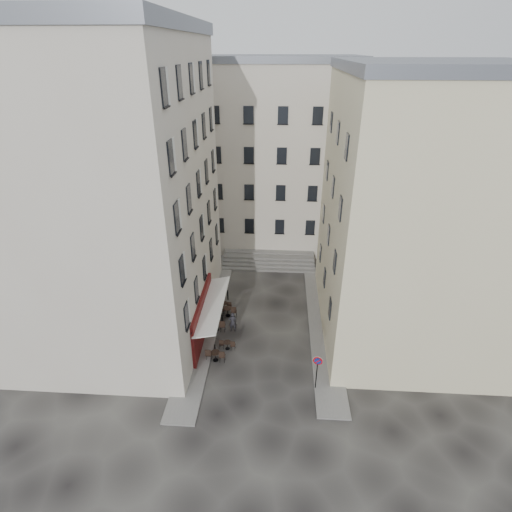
# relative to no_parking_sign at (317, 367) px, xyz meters

# --- Properties ---
(ground) EXTENTS (90.00, 90.00, 0.00)m
(ground) POSITION_rel_no_parking_sign_xyz_m (-3.56, 3.67, -1.86)
(ground) COLOR black
(ground) RESTS_ON ground
(sidewalk_left) EXTENTS (2.00, 22.00, 0.12)m
(sidewalk_left) POSITION_rel_no_parking_sign_xyz_m (-8.06, 7.67, -1.80)
(sidewalk_left) COLOR slate
(sidewalk_left) RESTS_ON ground
(sidewalk_right) EXTENTS (2.00, 18.00, 0.12)m
(sidewalk_right) POSITION_rel_no_parking_sign_xyz_m (0.94, 6.67, -1.80)
(sidewalk_right) COLOR slate
(sidewalk_right) RESTS_ON ground
(building_left) EXTENTS (12.20, 16.20, 20.60)m
(building_left) POSITION_rel_no_parking_sign_xyz_m (-14.06, 6.67, 8.44)
(building_left) COLOR beige
(building_left) RESTS_ON ground
(building_right) EXTENTS (12.20, 14.20, 18.60)m
(building_right) POSITION_rel_no_parking_sign_xyz_m (6.94, 7.17, 7.44)
(building_right) COLOR beige
(building_right) RESTS_ON ground
(building_back) EXTENTS (18.20, 10.20, 18.60)m
(building_back) POSITION_rel_no_parking_sign_xyz_m (-4.56, 22.67, 7.44)
(building_back) COLOR beige
(building_back) RESTS_ON ground
(cafe_storefront) EXTENTS (1.74, 7.30, 3.50)m
(cafe_storefront) POSITION_rel_no_parking_sign_xyz_m (-7.87, 4.67, 0.01)
(cafe_storefront) COLOR #46100A
(cafe_storefront) RESTS_ON ground
(stone_steps) EXTENTS (9.00, 3.15, 0.80)m
(stone_steps) POSITION_rel_no_parking_sign_xyz_m (-3.56, 16.25, -1.46)
(stone_steps) COLOR #5F5D5A
(stone_steps) RESTS_ON ground
(bollard_near) EXTENTS (0.12, 0.12, 0.98)m
(bollard_near) POSITION_rel_no_parking_sign_xyz_m (-6.81, 2.67, -1.34)
(bollard_near) COLOR black
(bollard_near) RESTS_ON ground
(bollard_mid) EXTENTS (0.12, 0.12, 0.98)m
(bollard_mid) POSITION_rel_no_parking_sign_xyz_m (-6.81, 6.17, -1.34)
(bollard_mid) COLOR black
(bollard_mid) RESTS_ON ground
(bollard_far) EXTENTS (0.12, 0.12, 0.98)m
(bollard_far) POSITION_rel_no_parking_sign_xyz_m (-6.81, 9.67, -1.34)
(bollard_far) COLOR black
(bollard_far) RESTS_ON ground
(no_parking_sign) EXTENTS (0.59, 0.19, 2.63)m
(no_parking_sign) POSITION_rel_no_parking_sign_xyz_m (0.00, 0.00, 0.00)
(no_parking_sign) COLOR black
(no_parking_sign) RESTS_ON ground
(bistro_table_a) EXTENTS (1.36, 0.64, 0.95)m
(bistro_table_a) POSITION_rel_no_parking_sign_xyz_m (-6.70, 2.17, -1.38)
(bistro_table_a) COLOR black
(bistro_table_a) RESTS_ON ground
(bistro_table_b) EXTENTS (1.16, 0.55, 0.82)m
(bistro_table_b) POSITION_rel_no_parking_sign_xyz_m (-6.03, 3.40, -1.45)
(bistro_table_b) COLOR black
(bistro_table_b) RESTS_ON ground
(bistro_table_c) EXTENTS (1.42, 0.67, 1.00)m
(bistro_table_c) POSITION_rel_no_parking_sign_xyz_m (-7.16, 5.48, -1.35)
(bistro_table_c) COLOR black
(bistro_table_c) RESTS_ON ground
(bistro_table_d) EXTENTS (1.43, 0.67, 1.00)m
(bistro_table_d) POSITION_rel_no_parking_sign_xyz_m (-6.50, 7.37, -1.35)
(bistro_table_d) COLOR black
(bistro_table_d) RESTS_ON ground
(bistro_table_e) EXTENTS (1.26, 0.59, 0.88)m
(bistro_table_e) POSITION_rel_no_parking_sign_xyz_m (-6.91, 8.17, -1.41)
(bistro_table_e) COLOR black
(bistro_table_e) RESTS_ON ground
(pedestrian) EXTENTS (0.64, 0.45, 1.66)m
(pedestrian) POSITION_rel_no_parking_sign_xyz_m (-5.89, 5.51, -1.04)
(pedestrian) COLOR black
(pedestrian) RESTS_ON ground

